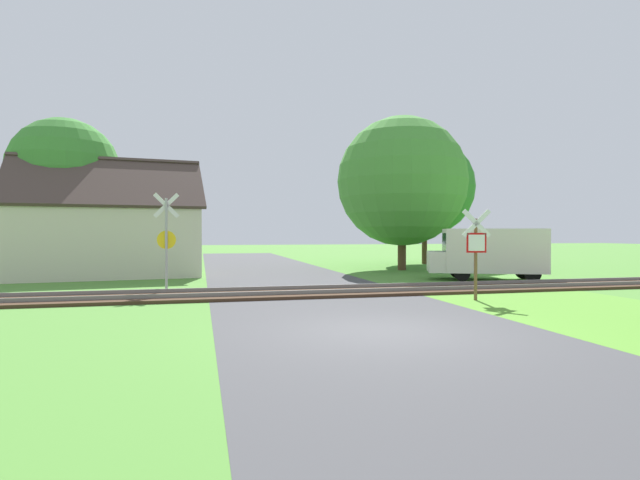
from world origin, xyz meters
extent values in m
plane|color=#4C8433|center=(0.00, 0.00, 0.00)|extent=(160.00, 160.00, 0.00)
cube|color=#424244|center=(0.00, 2.00, 0.00)|extent=(6.81, 80.00, 0.01)
cube|color=#422D1E|center=(0.00, 6.59, 0.05)|extent=(60.00, 2.60, 0.10)
cube|color=slate|center=(0.00, 7.31, 0.16)|extent=(60.00, 0.08, 0.12)
cube|color=slate|center=(0.00, 5.87, 0.16)|extent=(60.00, 0.08, 0.12)
cylinder|color=brown|center=(4.48, 3.91, 1.24)|extent=(0.10, 0.10, 2.49)
cube|color=red|center=(4.47, 3.84, 1.75)|extent=(0.59, 0.17, 0.60)
cube|color=white|center=(4.46, 3.82, 1.75)|extent=(0.48, 0.13, 0.49)
cube|color=white|center=(4.47, 3.84, 2.34)|extent=(0.86, 0.23, 0.88)
cube|color=white|center=(4.47, 3.84, 2.34)|extent=(0.86, 0.23, 0.88)
cylinder|color=#9E9EA5|center=(-4.80, 8.29, 1.63)|extent=(0.09, 0.09, 3.26)
cube|color=white|center=(-4.80, 8.35, 3.01)|extent=(0.88, 0.04, 0.88)
cube|color=white|center=(-4.80, 8.35, 3.01)|extent=(0.88, 0.04, 0.88)
cylinder|color=yellow|center=(-4.80, 8.35, 1.81)|extent=(0.64, 0.04, 0.64)
cube|color=beige|center=(-7.94, 15.89, 1.66)|extent=(8.68, 6.34, 3.31)
cube|color=#473833|center=(-7.78, 14.55, 4.42)|extent=(8.81, 4.07, 2.56)
cube|color=#473833|center=(-8.10, 17.24, 4.42)|extent=(8.81, 4.07, 2.56)
cube|color=brown|center=(-5.73, 16.16, 4.70)|extent=(0.56, 0.56, 1.10)
cylinder|color=#513823|center=(10.96, 21.13, 1.34)|extent=(0.35, 0.35, 2.69)
sphere|color=#337A2D|center=(10.96, 21.13, 5.15)|extent=(6.57, 6.57, 6.57)
cylinder|color=#513823|center=(7.26, 16.21, 1.12)|extent=(0.46, 0.46, 2.24)
sphere|color=#478E38|center=(7.26, 16.21, 4.93)|extent=(7.18, 7.18, 7.18)
cylinder|color=#513823|center=(-10.23, 17.46, 1.56)|extent=(0.38, 0.38, 3.13)
sphere|color=#3D8433|center=(-10.23, 17.46, 5.11)|extent=(5.30, 5.30, 5.30)
cube|color=silver|center=(8.80, 9.68, 1.29)|extent=(4.61, 3.33, 1.90)
cube|color=silver|center=(6.52, 10.59, 0.79)|extent=(1.32, 1.94, 0.90)
cube|color=#19232D|center=(6.87, 10.46, 1.62)|extent=(0.64, 1.51, 0.85)
cube|color=navy|center=(9.15, 10.57, 0.96)|extent=(3.51, 1.42, 0.16)
cylinder|color=black|center=(7.76, 10.94, 0.34)|extent=(0.70, 0.42, 0.68)
cylinder|color=black|center=(7.18, 9.49, 0.34)|extent=(0.70, 0.42, 0.68)
cylinder|color=black|center=(10.41, 9.87, 0.34)|extent=(0.70, 0.42, 0.68)
cylinder|color=black|center=(9.83, 8.43, 0.34)|extent=(0.70, 0.42, 0.68)
camera|label=1|loc=(-3.65, -9.70, 2.03)|focal=28.00mm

